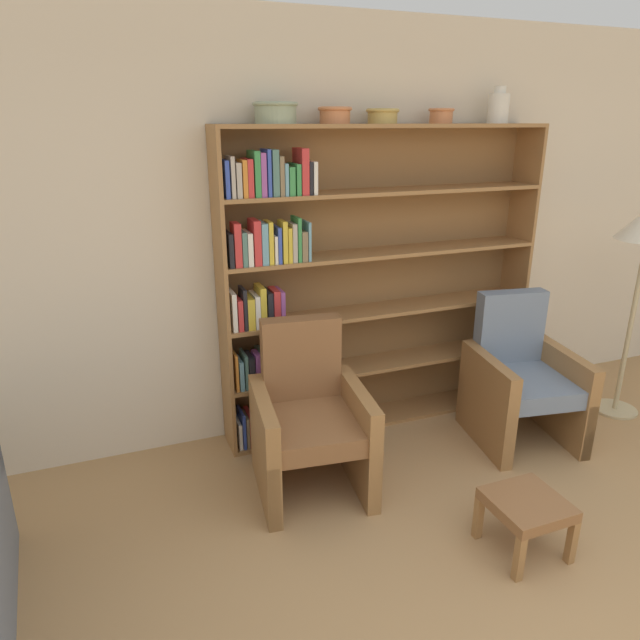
{
  "coord_description": "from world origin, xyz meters",
  "views": [
    {
      "loc": [
        -1.65,
        -0.81,
        2.1
      ],
      "look_at": [
        -0.46,
        2.25,
        0.95
      ],
      "focal_mm": 32.0,
      "sensor_mm": 36.0,
      "label": 1
    }
  ],
  "objects_px": {
    "bookshelf": "(351,284)",
    "footstool": "(527,509)",
    "armchair_cushioned": "(521,380)",
    "bowl_cream": "(441,115)",
    "bowl_olive": "(275,112)",
    "bowl_copper": "(383,115)",
    "armchair_leather": "(309,420)",
    "bowl_slate": "(335,114)",
    "vase_tall": "(498,107)"
  },
  "relations": [
    {
      "from": "bookshelf",
      "to": "armchair_cushioned",
      "type": "distance_m",
      "value": 1.34
    },
    {
      "from": "bookshelf",
      "to": "bowl_cream",
      "type": "height_order",
      "value": "bowl_cream"
    },
    {
      "from": "bowl_olive",
      "to": "armchair_cushioned",
      "type": "distance_m",
      "value": 2.38
    },
    {
      "from": "bowl_slate",
      "to": "bowl_copper",
      "type": "height_order",
      "value": "bowl_slate"
    },
    {
      "from": "armchair_cushioned",
      "to": "bowl_copper",
      "type": "bearing_deg",
      "value": -25.3
    },
    {
      "from": "armchair_cushioned",
      "to": "footstool",
      "type": "relative_size",
      "value": 2.74
    },
    {
      "from": "bowl_slate",
      "to": "footstool",
      "type": "height_order",
      "value": "bowl_slate"
    },
    {
      "from": "footstool",
      "to": "bowl_slate",
      "type": "bearing_deg",
      "value": 105.81
    },
    {
      "from": "bowl_cream",
      "to": "footstool",
      "type": "distance_m",
      "value": 2.45
    },
    {
      "from": "bowl_copper",
      "to": "footstool",
      "type": "relative_size",
      "value": 0.58
    },
    {
      "from": "bowl_slate",
      "to": "armchair_cushioned",
      "type": "xyz_separation_m",
      "value": [
        1.16,
        -0.58,
        -1.71
      ]
    },
    {
      "from": "footstool",
      "to": "bookshelf",
      "type": "bearing_deg",
      "value": 100.78
    },
    {
      "from": "bowl_olive",
      "to": "bowl_cream",
      "type": "relative_size",
      "value": 1.59
    },
    {
      "from": "bowl_olive",
      "to": "armchair_cushioned",
      "type": "bearing_deg",
      "value": -20.77
    },
    {
      "from": "armchair_leather",
      "to": "footstool",
      "type": "relative_size",
      "value": 2.74
    },
    {
      "from": "bowl_slate",
      "to": "footstool",
      "type": "xyz_separation_m",
      "value": [
        0.43,
        -1.53,
        -1.89
      ]
    },
    {
      "from": "bowl_copper",
      "to": "armchair_leather",
      "type": "distance_m",
      "value": 1.94
    },
    {
      "from": "bowl_olive",
      "to": "footstool",
      "type": "relative_size",
      "value": 0.74
    },
    {
      "from": "armchair_leather",
      "to": "bowl_copper",
      "type": "bearing_deg",
      "value": -133.71
    },
    {
      "from": "vase_tall",
      "to": "bowl_copper",
      "type": "bearing_deg",
      "value": 180.0
    },
    {
      "from": "armchair_leather",
      "to": "footstool",
      "type": "distance_m",
      "value": 1.26
    },
    {
      "from": "bookshelf",
      "to": "bowl_slate",
      "type": "relative_size",
      "value": 10.89
    },
    {
      "from": "bowl_copper",
      "to": "armchair_leather",
      "type": "xyz_separation_m",
      "value": [
        -0.71,
        -0.58,
        -1.71
      ]
    },
    {
      "from": "vase_tall",
      "to": "footstool",
      "type": "relative_size",
      "value": 0.65
    },
    {
      "from": "footstool",
      "to": "bowl_cream",
      "type": "bearing_deg",
      "value": 78.23
    },
    {
      "from": "bookshelf",
      "to": "footstool",
      "type": "distance_m",
      "value": 1.77
    },
    {
      "from": "bowl_slate",
      "to": "armchair_cushioned",
      "type": "height_order",
      "value": "bowl_slate"
    },
    {
      "from": "bowl_slate",
      "to": "bowl_cream",
      "type": "xyz_separation_m",
      "value": [
        0.75,
        0.0,
        -0.0
      ]
    },
    {
      "from": "bowl_cream",
      "to": "footstool",
      "type": "bearing_deg",
      "value": -101.77
    },
    {
      "from": "bookshelf",
      "to": "bowl_copper",
      "type": "xyz_separation_m",
      "value": [
        0.19,
        -0.02,
        1.08
      ]
    },
    {
      "from": "bowl_cream",
      "to": "bookshelf",
      "type": "bearing_deg",
      "value": 178.26
    },
    {
      "from": "bowl_cream",
      "to": "vase_tall",
      "type": "distance_m",
      "value": 0.45
    },
    {
      "from": "bowl_olive",
      "to": "bowl_slate",
      "type": "xyz_separation_m",
      "value": [
        0.38,
        0.0,
        -0.01
      ]
    },
    {
      "from": "bowl_olive",
      "to": "footstool",
      "type": "distance_m",
      "value": 2.57
    },
    {
      "from": "bowl_slate",
      "to": "armchair_cushioned",
      "type": "distance_m",
      "value": 2.15
    },
    {
      "from": "bowl_slate",
      "to": "vase_tall",
      "type": "xyz_separation_m",
      "value": [
        1.2,
        0.0,
        0.05
      ]
    },
    {
      "from": "bookshelf",
      "to": "bowl_slate",
      "type": "bearing_deg",
      "value": -172.31
    },
    {
      "from": "armchair_leather",
      "to": "armchair_cushioned",
      "type": "relative_size",
      "value": 1.0
    },
    {
      "from": "bowl_copper",
      "to": "armchair_leather",
      "type": "relative_size",
      "value": 0.21
    },
    {
      "from": "bowl_slate",
      "to": "bowl_cream",
      "type": "relative_size",
      "value": 1.24
    },
    {
      "from": "bowl_copper",
      "to": "footstool",
      "type": "xyz_separation_m",
      "value": [
        0.11,
        -1.53,
        -1.89
      ]
    },
    {
      "from": "vase_tall",
      "to": "armchair_cushioned",
      "type": "relative_size",
      "value": 0.24
    },
    {
      "from": "bowl_olive",
      "to": "bowl_copper",
      "type": "bearing_deg",
      "value": 0.0
    },
    {
      "from": "bowl_slate",
      "to": "bowl_cream",
      "type": "height_order",
      "value": "bowl_slate"
    },
    {
      "from": "bowl_cream",
      "to": "armchair_leather",
      "type": "relative_size",
      "value": 0.17
    },
    {
      "from": "bookshelf",
      "to": "bowl_olive",
      "type": "height_order",
      "value": "bowl_olive"
    },
    {
      "from": "bowl_copper",
      "to": "armchair_cushioned",
      "type": "distance_m",
      "value": 1.99
    },
    {
      "from": "bowl_olive",
      "to": "bowl_copper",
      "type": "relative_size",
      "value": 1.28
    },
    {
      "from": "bowl_olive",
      "to": "bowl_cream",
      "type": "xyz_separation_m",
      "value": [
        1.13,
        0.0,
        -0.01
      ]
    },
    {
      "from": "footstool",
      "to": "armchair_cushioned",
      "type": "bearing_deg",
      "value": 52.56
    }
  ]
}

